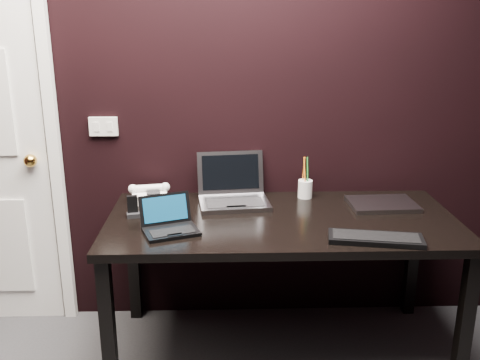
{
  "coord_description": "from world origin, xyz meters",
  "views": [
    {
      "loc": [
        0.02,
        -1.03,
        1.68
      ],
      "look_at": [
        0.09,
        1.35,
        0.95
      ],
      "focal_mm": 40.0,
      "sensor_mm": 36.0,
      "label": 1
    }
  ],
  "objects_px": {
    "desk": "(282,233)",
    "pen_cup": "(305,188)",
    "mobile_phone": "(133,209)",
    "silver_laptop": "(233,194)",
    "desk_phone": "(149,194)",
    "closed_laptop": "(382,204)",
    "ext_keyboard": "(376,238)",
    "netbook": "(170,225)"
  },
  "relations": [
    {
      "from": "silver_laptop",
      "to": "closed_laptop",
      "type": "distance_m",
      "value": 0.77
    },
    {
      "from": "desk",
      "to": "pen_cup",
      "type": "xyz_separation_m",
      "value": [
        0.16,
        0.3,
        0.13
      ]
    },
    {
      "from": "silver_laptop",
      "to": "pen_cup",
      "type": "bearing_deg",
      "value": 10.81
    },
    {
      "from": "mobile_phone",
      "to": "silver_laptop",
      "type": "bearing_deg",
      "value": 20.67
    },
    {
      "from": "pen_cup",
      "to": "closed_laptop",
      "type": "bearing_deg",
      "value": -21.68
    },
    {
      "from": "desk",
      "to": "ext_keyboard",
      "type": "bearing_deg",
      "value": -37.67
    },
    {
      "from": "closed_laptop",
      "to": "desk",
      "type": "bearing_deg",
      "value": -164.34
    },
    {
      "from": "pen_cup",
      "to": "netbook",
      "type": "bearing_deg",
      "value": -146.55
    },
    {
      "from": "ext_keyboard",
      "to": "closed_laptop",
      "type": "xyz_separation_m",
      "value": [
        0.16,
        0.44,
        -0.0
      ]
    },
    {
      "from": "ext_keyboard",
      "to": "pen_cup",
      "type": "distance_m",
      "value": 0.64
    },
    {
      "from": "netbook",
      "to": "pen_cup",
      "type": "height_order",
      "value": "pen_cup"
    },
    {
      "from": "ext_keyboard",
      "to": "mobile_phone",
      "type": "relative_size",
      "value": 4.03
    },
    {
      "from": "netbook",
      "to": "desk",
      "type": "bearing_deg",
      "value": 16.05
    },
    {
      "from": "ext_keyboard",
      "to": "pen_cup",
      "type": "xyz_separation_m",
      "value": [
        -0.22,
        0.59,
        0.04
      ]
    },
    {
      "from": "ext_keyboard",
      "to": "closed_laptop",
      "type": "distance_m",
      "value": 0.47
    },
    {
      "from": "desk",
      "to": "netbook",
      "type": "bearing_deg",
      "value": -163.95
    },
    {
      "from": "desk",
      "to": "mobile_phone",
      "type": "bearing_deg",
      "value": 176.86
    },
    {
      "from": "netbook",
      "to": "mobile_phone",
      "type": "relative_size",
      "value": 2.81
    },
    {
      "from": "desk_phone",
      "to": "pen_cup",
      "type": "relative_size",
      "value": 0.99
    },
    {
      "from": "ext_keyboard",
      "to": "desk",
      "type": "bearing_deg",
      "value": 142.33
    },
    {
      "from": "desk",
      "to": "pen_cup",
      "type": "height_order",
      "value": "pen_cup"
    },
    {
      "from": "desk_phone",
      "to": "mobile_phone",
      "type": "height_order",
      "value": "mobile_phone"
    },
    {
      "from": "ext_keyboard",
      "to": "pen_cup",
      "type": "bearing_deg",
      "value": 110.64
    },
    {
      "from": "desk",
      "to": "desk_phone",
      "type": "height_order",
      "value": "desk_phone"
    },
    {
      "from": "closed_laptop",
      "to": "mobile_phone",
      "type": "height_order",
      "value": "mobile_phone"
    },
    {
      "from": "closed_laptop",
      "to": "desk_phone",
      "type": "height_order",
      "value": "desk_phone"
    },
    {
      "from": "netbook",
      "to": "pen_cup",
      "type": "relative_size",
      "value": 1.31
    },
    {
      "from": "ext_keyboard",
      "to": "netbook",
      "type": "bearing_deg",
      "value": 171.25
    },
    {
      "from": "mobile_phone",
      "to": "closed_laptop",
      "type": "bearing_deg",
      "value": 4.98
    },
    {
      "from": "silver_laptop",
      "to": "ext_keyboard",
      "type": "relative_size",
      "value": 0.91
    },
    {
      "from": "netbook",
      "to": "desk_phone",
      "type": "xyz_separation_m",
      "value": [
        -0.15,
        0.42,
        0.01
      ]
    },
    {
      "from": "desk_phone",
      "to": "ext_keyboard",
      "type": "bearing_deg",
      "value": -27.92
    },
    {
      "from": "netbook",
      "to": "desk_phone",
      "type": "distance_m",
      "value": 0.44
    },
    {
      "from": "closed_laptop",
      "to": "silver_laptop",
      "type": "bearing_deg",
      "value": 174.32
    },
    {
      "from": "netbook",
      "to": "desk_phone",
      "type": "height_order",
      "value": "netbook"
    },
    {
      "from": "desk",
      "to": "silver_laptop",
      "type": "distance_m",
      "value": 0.35
    },
    {
      "from": "ext_keyboard",
      "to": "mobile_phone",
      "type": "distance_m",
      "value": 1.16
    },
    {
      "from": "netbook",
      "to": "silver_laptop",
      "type": "bearing_deg",
      "value": 51.92
    },
    {
      "from": "desk",
      "to": "closed_laptop",
      "type": "bearing_deg",
      "value": 15.66
    },
    {
      "from": "desk",
      "to": "netbook",
      "type": "height_order",
      "value": "netbook"
    },
    {
      "from": "desk_phone",
      "to": "silver_laptop",
      "type": "bearing_deg",
      "value": -5.19
    },
    {
      "from": "desk",
      "to": "silver_laptop",
      "type": "xyz_separation_m",
      "value": [
        -0.23,
        0.23,
        0.12
      ]
    }
  ]
}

